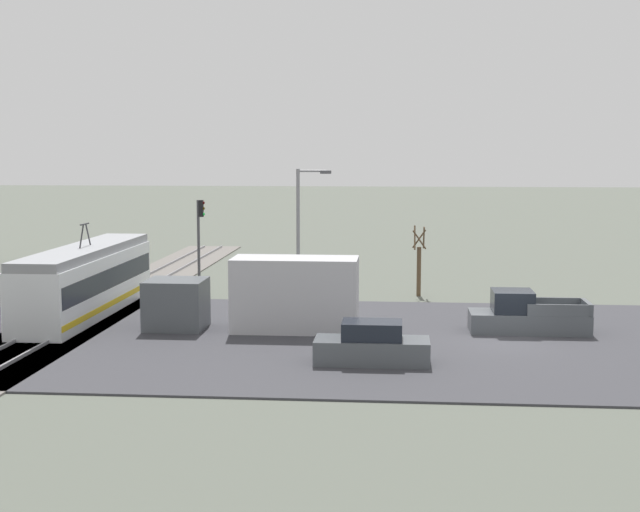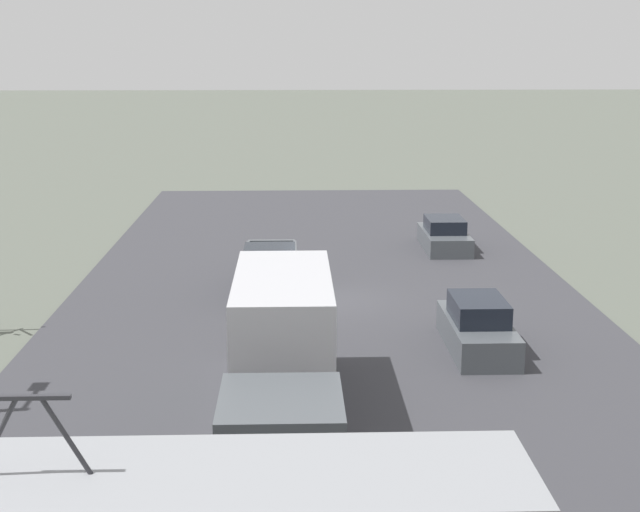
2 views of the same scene
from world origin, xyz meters
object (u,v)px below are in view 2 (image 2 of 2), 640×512
(pickup_truck, at_px, (270,274))
(sedan_car_0, at_px, (478,328))
(box_truck, at_px, (283,359))
(sedan_car_1, at_px, (444,236))

(pickup_truck, bearing_deg, sedan_car_0, 133.77)
(box_truck, bearing_deg, sedan_car_0, -139.80)
(pickup_truck, distance_m, sedan_car_0, 9.21)
(sedan_car_0, bearing_deg, pickup_truck, 133.77)
(pickup_truck, height_order, sedan_car_0, pickup_truck)
(sedan_car_1, bearing_deg, box_truck, 69.04)
(sedan_car_0, bearing_deg, sedan_car_1, 84.54)
(box_truck, height_order, sedan_car_0, box_truck)
(box_truck, distance_m, pickup_truck, 11.60)
(pickup_truck, xyz_separation_m, sedan_car_1, (-7.68, -6.99, -0.11))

